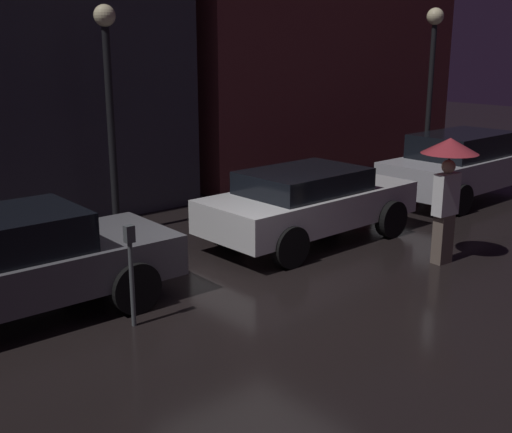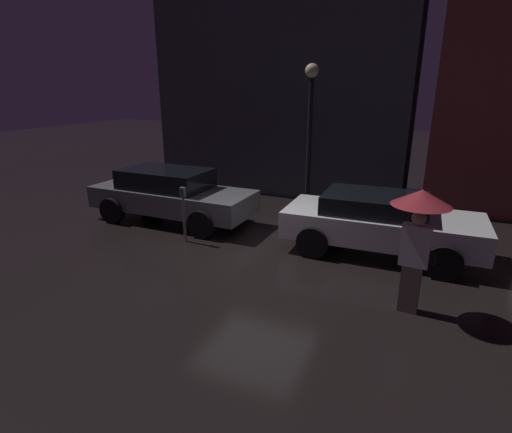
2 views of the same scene
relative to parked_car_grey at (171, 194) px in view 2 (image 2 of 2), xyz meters
The scene contains 7 objects.
ground_plane 3.52m from the parked_car_grey, 22.92° to the right, with size 60.00×60.00×0.00m, color black.
building_facade_left 6.90m from the parked_car_grey, 74.30° to the left, with size 8.67×3.00×10.24m.
parked_car_grey is the anchor object (origin of this frame).
parked_car_white 5.60m from the parked_car_grey, ahead, with size 4.28×1.95×1.36m.
pedestrian_with_umbrella 6.88m from the parked_car_grey, 20.19° to the right, with size 0.92×0.92×2.10m.
parking_meter 1.72m from the parked_car_grey, 44.47° to the right, with size 0.12×0.10×1.36m.
street_lamp_near 4.61m from the parked_car_grey, 40.84° to the left, with size 0.39×0.39×4.23m.
Camera 2 is at (3.31, -7.49, 3.60)m, focal length 28.00 mm.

